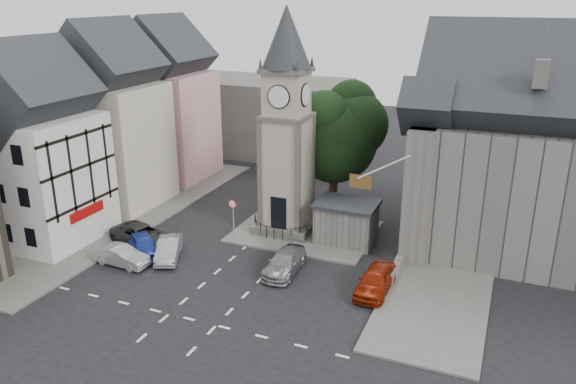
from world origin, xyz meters
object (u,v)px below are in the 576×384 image
at_px(clock_tower, 287,124).
at_px(pedestrian, 428,247).
at_px(stone_shelter, 346,222).
at_px(car_west_blue, 143,244).
at_px(car_east_red, 376,280).

distance_m(clock_tower, pedestrian, 12.91).
height_order(stone_shelter, car_west_blue, stone_shelter).
relative_size(clock_tower, stone_shelter, 3.78).
xyz_separation_m(clock_tower, stone_shelter, (4.80, -0.49, -6.57)).
bearing_deg(pedestrian, clock_tower, -7.93).
relative_size(clock_tower, pedestrian, 8.60).
bearing_deg(car_east_red, stone_shelter, 122.56).
xyz_separation_m(car_west_blue, car_east_red, (16.00, 0.95, 0.07)).
xyz_separation_m(stone_shelter, pedestrian, (5.87, -0.65, -0.60)).
bearing_deg(car_east_red, pedestrian, 69.89).
bearing_deg(stone_shelter, car_east_red, -58.92).
distance_m(clock_tower, stone_shelter, 8.15).
bearing_deg(stone_shelter, pedestrian, -6.35).
bearing_deg(clock_tower, car_east_red, -37.96).
bearing_deg(car_east_red, clock_tower, 143.52).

